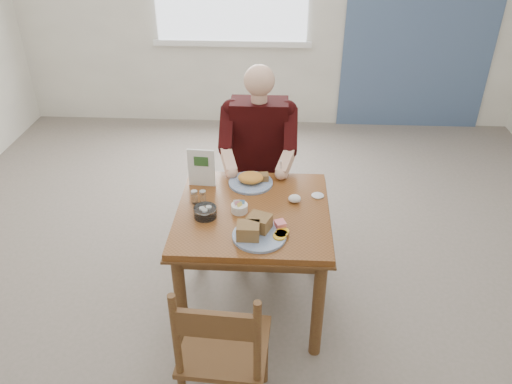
# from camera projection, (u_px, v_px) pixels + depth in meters

# --- Properties ---
(floor) EXTENTS (6.00, 6.00, 0.00)m
(floor) POSITION_uv_depth(u_px,v_px,m) (253.00, 302.00, 3.35)
(floor) COLOR #6A6456
(floor) RESTS_ON ground
(lemon_wedge) EXTENTS (0.07, 0.06, 0.03)m
(lemon_wedge) POSITION_uv_depth(u_px,v_px,m) (243.00, 237.00, 2.70)
(lemon_wedge) COLOR #FAFF35
(lemon_wedge) RESTS_ON table
(napkin) EXTENTS (0.08, 0.07, 0.05)m
(napkin) POSITION_uv_depth(u_px,v_px,m) (295.00, 199.00, 3.02)
(napkin) COLOR white
(napkin) RESTS_ON table
(metal_dish) EXTENTS (0.10, 0.10, 0.01)m
(metal_dish) POSITION_uv_depth(u_px,v_px,m) (318.00, 196.00, 3.08)
(metal_dish) COLOR silver
(metal_dish) RESTS_ON table
(table) EXTENTS (0.92, 0.92, 0.75)m
(table) POSITION_uv_depth(u_px,v_px,m) (253.00, 225.00, 3.01)
(table) COLOR brown
(table) RESTS_ON ground
(chair_far) EXTENTS (0.42, 0.42, 0.95)m
(chair_far) POSITION_uv_depth(u_px,v_px,m) (259.00, 181.00, 3.78)
(chair_far) COLOR brown
(chair_far) RESTS_ON ground
(chair_near) EXTENTS (0.44, 0.44, 0.95)m
(chair_near) POSITION_uv_depth(u_px,v_px,m) (223.00, 351.00, 2.40)
(chair_near) COLOR brown
(chair_near) RESTS_ON ground
(diner) EXTENTS (0.53, 0.56, 1.39)m
(diner) POSITION_uv_depth(u_px,v_px,m) (259.00, 147.00, 3.52)
(diner) COLOR gray
(diner) RESTS_ON chair_far
(near_plate) EXTENTS (0.34, 0.34, 0.10)m
(near_plate) POSITION_uv_depth(u_px,v_px,m) (258.00, 230.00, 2.72)
(near_plate) COLOR white
(near_plate) RESTS_ON table
(far_plate) EXTENTS (0.32, 0.32, 0.08)m
(far_plate) POSITION_uv_depth(u_px,v_px,m) (252.00, 180.00, 3.20)
(far_plate) COLOR white
(far_plate) RESTS_ON table
(caddy) EXTENTS (0.11, 0.11, 0.07)m
(caddy) POSITION_uv_depth(u_px,v_px,m) (239.00, 208.00, 2.93)
(caddy) COLOR white
(caddy) RESTS_ON table
(shakers) EXTENTS (0.09, 0.04, 0.09)m
(shakers) POSITION_uv_depth(u_px,v_px,m) (199.00, 197.00, 2.99)
(shakers) COLOR white
(shakers) RESTS_ON table
(creamer) EXTENTS (0.14, 0.14, 0.06)m
(creamer) POSITION_uv_depth(u_px,v_px,m) (205.00, 212.00, 2.88)
(creamer) COLOR white
(creamer) RESTS_ON table
(menu) EXTENTS (0.17, 0.03, 0.25)m
(menu) POSITION_uv_depth(u_px,v_px,m) (201.00, 168.00, 3.13)
(menu) COLOR white
(menu) RESTS_ON table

